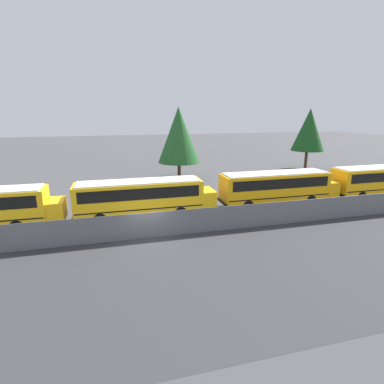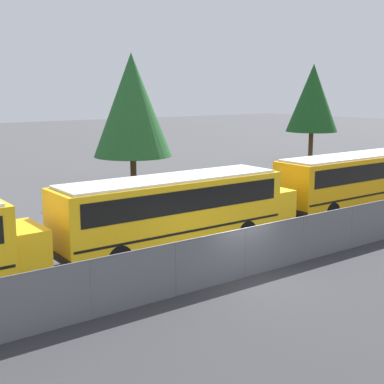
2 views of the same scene
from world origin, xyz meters
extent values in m
plane|color=#424244|center=(0.00, 0.00, 0.00)|extent=(200.00, 200.00, 0.00)
cube|color=#333335|center=(0.00, -6.00, 0.00)|extent=(108.43, 12.00, 0.01)
cube|color=#9EA0A5|center=(0.00, 0.00, 0.94)|extent=(74.43, 0.03, 1.88)
cube|color=slate|center=(0.00, -0.01, 0.94)|extent=(74.43, 0.01, 1.88)
cylinder|color=slate|center=(0.00, 0.00, 1.88)|extent=(74.43, 0.05, 0.05)
cylinder|color=slate|center=(-9.30, 0.00, 0.94)|extent=(0.07, 0.07, 1.88)
cylinder|color=slate|center=(-6.20, 0.00, 0.94)|extent=(0.07, 0.07, 1.88)
cylinder|color=slate|center=(-3.10, 0.00, 0.94)|extent=(0.07, 0.07, 1.88)
cylinder|color=slate|center=(0.00, 0.00, 0.94)|extent=(0.07, 0.07, 1.88)
cylinder|color=slate|center=(3.10, 0.00, 0.94)|extent=(0.07, 0.07, 1.88)
cylinder|color=slate|center=(6.20, 0.00, 0.94)|extent=(0.07, 0.07, 1.88)
cylinder|color=slate|center=(9.30, 0.00, 0.94)|extent=(0.07, 0.07, 1.88)
cylinder|color=slate|center=(12.40, 0.00, 0.94)|extent=(0.07, 0.07, 1.88)
cylinder|color=slate|center=(15.51, 0.00, 0.94)|extent=(0.07, 0.07, 1.88)
cylinder|color=slate|center=(18.61, 0.00, 0.94)|extent=(0.07, 0.07, 1.88)
cube|color=yellow|center=(-6.70, 4.43, 1.30)|extent=(1.26, 2.35, 1.55)
cylinder|color=black|center=(-9.33, 5.59, 0.53)|extent=(1.06, 0.28, 1.06)
cylinder|color=black|center=(-9.33, 3.27, 0.53)|extent=(1.06, 0.28, 1.06)
cube|color=yellow|center=(-0.18, 4.51, 1.82)|extent=(10.49, 2.56, 2.58)
cube|color=black|center=(-0.18, 4.51, 2.39)|extent=(9.65, 2.60, 0.93)
cube|color=black|center=(-0.18, 4.51, 1.10)|extent=(10.28, 2.59, 0.10)
cube|color=yellow|center=(5.69, 4.51, 1.30)|extent=(1.26, 2.35, 1.55)
cube|color=black|center=(-5.48, 4.51, 0.68)|extent=(0.12, 2.56, 0.24)
cube|color=silver|center=(-0.18, 4.51, 3.16)|extent=(9.96, 2.30, 0.10)
cylinder|color=black|center=(3.07, 5.67, 0.53)|extent=(1.06, 0.28, 1.06)
cylinder|color=black|center=(3.07, 3.35, 0.53)|extent=(1.06, 0.28, 1.06)
cylinder|color=black|center=(-3.43, 5.67, 0.53)|extent=(1.06, 0.28, 1.06)
cylinder|color=black|center=(-3.43, 3.35, 0.53)|extent=(1.06, 0.28, 1.06)
cube|color=orange|center=(12.63, 4.81, 1.82)|extent=(10.49, 2.56, 2.58)
cube|color=black|center=(12.63, 4.81, 2.39)|extent=(9.65, 2.60, 0.93)
cube|color=black|center=(12.63, 4.81, 1.10)|extent=(10.28, 2.59, 0.10)
cube|color=orange|center=(18.50, 4.81, 1.30)|extent=(1.26, 2.35, 1.55)
cube|color=black|center=(7.33, 4.81, 0.68)|extent=(0.12, 2.56, 0.24)
cube|color=silver|center=(12.63, 4.81, 3.16)|extent=(9.96, 2.30, 0.10)
cylinder|color=black|center=(15.88, 5.97, 0.53)|extent=(1.06, 0.28, 1.06)
cylinder|color=black|center=(15.88, 3.65, 0.53)|extent=(1.06, 0.28, 1.06)
cylinder|color=black|center=(9.37, 5.97, 0.53)|extent=(1.06, 0.28, 1.06)
cylinder|color=black|center=(9.37, 3.65, 0.53)|extent=(1.06, 0.28, 1.06)
cube|color=#EDA80F|center=(24.97, 4.78, 1.82)|extent=(10.49, 2.56, 2.58)
cube|color=black|center=(24.97, 4.78, 2.39)|extent=(9.65, 2.60, 0.93)
cube|color=black|center=(24.97, 4.78, 1.10)|extent=(10.28, 2.59, 0.10)
cube|color=black|center=(19.68, 4.78, 0.68)|extent=(0.12, 2.56, 0.24)
cube|color=silver|center=(24.97, 4.78, 3.16)|extent=(9.96, 2.30, 0.10)
cylinder|color=black|center=(21.72, 5.94, 0.53)|extent=(1.06, 0.28, 1.06)
cylinder|color=black|center=(21.72, 3.62, 0.53)|extent=(1.06, 0.28, 1.06)
cylinder|color=#51381E|center=(27.30, 20.88, 1.43)|extent=(0.44, 0.44, 2.87)
cone|color=#194C1E|center=(27.30, 20.88, 6.07)|extent=(4.93, 4.93, 6.41)
cylinder|color=#51381E|center=(6.40, 19.14, 1.08)|extent=(0.44, 0.44, 2.17)
cone|color=#235B28|center=(6.40, 19.14, 5.79)|extent=(5.57, 5.57, 7.24)
camera|label=1|loc=(-2.05, -20.00, 8.74)|focal=28.00mm
camera|label=2|loc=(-12.78, -14.05, 6.87)|focal=50.00mm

